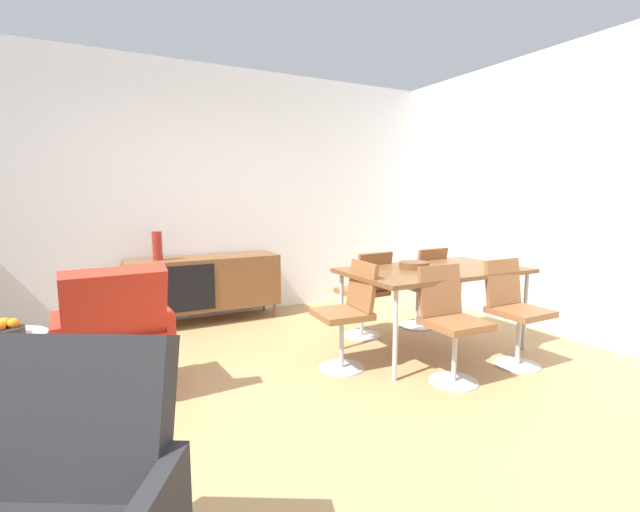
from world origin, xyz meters
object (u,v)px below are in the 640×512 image
object	(u,v)px
sideboard	(205,283)
dining_chair_front_left	(450,319)
wooden_bowl_on_table	(414,265)
dining_chair_back_right	(422,284)
dining_chair_back_left	(366,291)
lounge_chair_red	(114,334)
dining_table	(434,273)
dining_chair_front_right	(514,308)
vase_cobalt	(157,246)
fruit_bowl	(6,329)
side_table_round	(10,366)
dining_chair_near_window	(349,311)

from	to	relation	value
sideboard	dining_chair_front_left	xyz separation A→B (m)	(1.24, -2.39, 0.03)
wooden_bowl_on_table	dining_chair_front_left	size ratio (longest dim) A/B	0.30
dining_chair_back_right	dining_chair_back_left	bearing A→B (deg)	180.00
lounge_chair_red	dining_table	bearing A→B (deg)	-4.81
dining_table	dining_chair_front_left	size ratio (longest dim) A/B	1.87
dining_chair_back_left	dining_chair_front_right	bearing A→B (deg)	-58.10
dining_chair_front_right	dining_chair_back_left	xyz separation A→B (m)	(-0.70, 1.12, 0.00)
dining_table	vase_cobalt	bearing A→B (deg)	138.37
sideboard	fruit_bowl	world-z (taller)	sideboard
side_table_round	fruit_bowl	world-z (taller)	fruit_bowl
vase_cobalt	dining_table	xyz separation A→B (m)	(2.06, -1.83, -0.17)
vase_cobalt	dining_chair_near_window	xyz separation A→B (m)	(1.17, -1.83, -0.40)
sideboard	dining_chair_back_left	xyz separation A→B (m)	(1.25, -1.27, 0.03)
dining_table	lounge_chair_red	world-z (taller)	lounge_chair_red
dining_chair_back_right	dining_chair_front_right	bearing A→B (deg)	-90.19
wooden_bowl_on_table	fruit_bowl	world-z (taller)	wooden_bowl_on_table
dining_chair_front_right	dining_chair_back_right	bearing A→B (deg)	89.81
dining_chair_near_window	side_table_round	size ratio (longest dim) A/B	1.65
vase_cobalt	wooden_bowl_on_table	xyz separation A→B (m)	(1.90, -1.74, -0.10)
sideboard	dining_chair_near_window	distance (m)	1.96
side_table_round	dining_chair_back_right	bearing A→B (deg)	4.02
wooden_bowl_on_table	dining_chair_back_right	bearing A→B (deg)	42.77
side_table_round	dining_chair_front_right	bearing A→B (deg)	-13.90
dining_table	dining_chair_front_right	bearing A→B (deg)	-57.97
dining_chair_front_left	dining_chair_front_right	xyz separation A→B (m)	(0.70, 0.00, 0.00)
dining_table	dining_chair_back_left	world-z (taller)	dining_chair_back_left
sideboard	dining_chair_front_left	world-z (taller)	dining_chair_front_left
dining_chair_front_right	sideboard	bearing A→B (deg)	129.12
lounge_chair_red	dining_chair_back_right	bearing A→B (deg)	6.67
dining_table	wooden_bowl_on_table	world-z (taller)	wooden_bowl_on_table
sideboard	dining_chair_near_window	world-z (taller)	dining_chair_near_window
vase_cobalt	dining_table	world-z (taller)	vase_cobalt
wooden_bowl_on_table	side_table_round	world-z (taller)	wooden_bowl_on_table
dining_chair_front_right	vase_cobalt	bearing A→B (deg)	135.24
dining_table	side_table_round	distance (m)	3.21
dining_table	dining_chair_back_right	bearing A→B (deg)	57.70
dining_table	dining_chair_front_left	bearing A→B (deg)	-121.89
dining_chair_back_right	dining_chair_back_left	world-z (taller)	same
wooden_bowl_on_table	vase_cobalt	bearing A→B (deg)	137.47
wooden_bowl_on_table	dining_chair_front_right	world-z (taller)	dining_chair_front_right
dining_chair_front_left	fruit_bowl	distance (m)	2.95
sideboard	wooden_bowl_on_table	bearing A→B (deg)	-50.55
dining_chair_back_right	side_table_round	bearing A→B (deg)	-175.98
dining_chair_near_window	dining_chair_front_right	bearing A→B (deg)	-24.12
vase_cobalt	side_table_round	bearing A→B (deg)	-126.10
dining_chair_front_left	dining_chair_back_left	size ratio (longest dim) A/B	1.00
dining_chair_back_left	sideboard	bearing A→B (deg)	134.45
dining_chair_front_left	dining_chair_back_left	bearing A→B (deg)	89.92
vase_cobalt	side_table_round	distance (m)	1.96
dining_table	fruit_bowl	size ratio (longest dim) A/B	8.00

